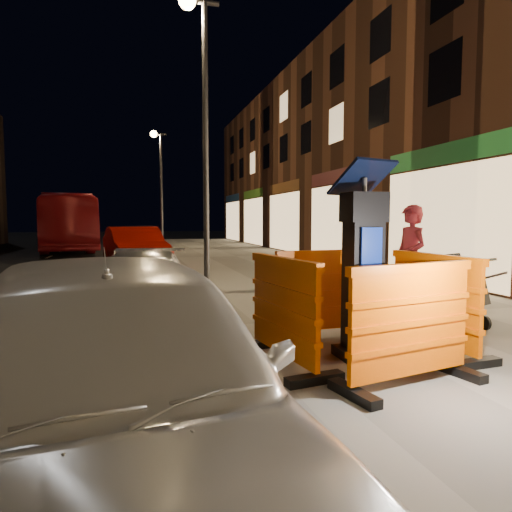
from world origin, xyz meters
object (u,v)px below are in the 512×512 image
object	(u,v)px
parking_kiosk	(363,266)
man	(410,260)
stroller	(457,291)
barrier_kerbside	(283,311)
car_red	(135,271)
bus_doubledecker	(66,251)
barrier_front	(411,325)
barrier_back	(328,294)
barrier_bldgside	(434,303)
car_silver	(143,324)
car_white	(110,511)

from	to	relation	value
parking_kiosk	man	distance (m)	2.74
stroller	barrier_kerbside	bearing A→B (deg)	177.44
parking_kiosk	car_red	distance (m)	11.33
bus_doubledecker	stroller	distance (m)	22.72
parking_kiosk	barrier_front	xyz separation A→B (m)	(0.00, -0.95, -0.47)
parking_kiosk	barrier_kerbside	world-z (taller)	parking_kiosk
barrier_back	barrier_bldgside	bearing A→B (deg)	-48.66
man	bus_doubledecker	bearing A→B (deg)	-159.87
parking_kiosk	car_silver	bearing A→B (deg)	121.98
barrier_front	car_white	distance (m)	2.95
barrier_front	bus_doubledecker	distance (m)	23.98
car_silver	bus_doubledecker	bearing A→B (deg)	107.50
barrier_back	car_white	bearing A→B (deg)	-136.61
barrier_bldgside	car_red	distance (m)	11.53
barrier_bldgside	car_silver	distance (m)	4.55
barrier_bldgside	car_white	world-z (taller)	barrier_bldgside
man	barrier_kerbside	bearing A→B (deg)	-57.27
barrier_front	man	distance (m)	3.50
barrier_front	barrier_kerbside	world-z (taller)	same
parking_kiosk	barrier_back	distance (m)	1.06
barrier_front	barrier_bldgside	size ratio (longest dim) A/B	1.00
car_silver	bus_doubledecker	distance (m)	19.58
barrier_bldgside	stroller	bearing A→B (deg)	-52.84
bus_doubledecker	man	bearing A→B (deg)	-77.76
parking_kiosk	stroller	size ratio (longest dim) A/B	2.04
barrier_kerbside	bus_doubledecker	size ratio (longest dim) A/B	0.14
barrier_kerbside	man	size ratio (longest dim) A/B	0.83
car_white	stroller	bearing A→B (deg)	24.63
man	car_red	bearing A→B (deg)	-155.58
bus_doubledecker	man	xyz separation A→B (m)	(8.01, -20.28, 1.06)
barrier_front	barrier_kerbside	bearing A→B (deg)	123.34
car_red	barrier_front	bearing A→B (deg)	-88.09
car_red	barrier_kerbside	bearing A→B (deg)	-91.91
car_white	bus_doubledecker	distance (m)	24.40
stroller	car_silver	bearing A→B (deg)	135.28
barrier_kerbside	bus_doubledecker	bearing A→B (deg)	4.35
barrier_kerbside	stroller	size ratio (longest dim) A/B	1.46
barrier_front	car_red	size ratio (longest dim) A/B	0.33
car_red	stroller	xyz separation A→B (m)	(4.58, -9.94, 0.67)
barrier_bldgside	bus_doubledecker	bearing A→B (deg)	12.91
car_white	car_red	xyz separation A→B (m)	(0.23, 12.93, 0.00)
barrier_front	car_silver	distance (m)	4.68
bus_doubledecker	car_white	bearing A→B (deg)	-91.31
parking_kiosk	stroller	distance (m)	2.43
barrier_kerbside	car_silver	distance (m)	3.41
car_red	bus_doubledecker	world-z (taller)	bus_doubledecker
parking_kiosk	man	bearing A→B (deg)	38.73
barrier_bldgside	man	xyz separation A→B (m)	(0.98, 1.95, 0.33)
barrier_front	barrier_kerbside	xyz separation A→B (m)	(-0.95, 0.95, 0.00)
barrier_bldgside	car_silver	xyz separation A→B (m)	(-3.35, 3.00, -0.74)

